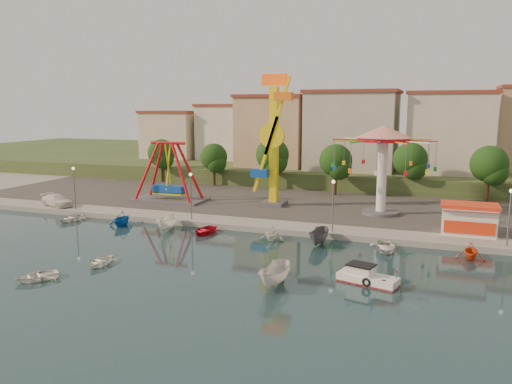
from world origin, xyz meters
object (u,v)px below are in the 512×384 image
at_px(van, 57,200).
at_px(cabin_motorboat, 366,278).
at_px(skiff, 275,275).
at_px(rowboat_a, 100,261).
at_px(kamikaze_tower, 275,143).
at_px(pirate_ship_ride, 168,173).
at_px(wave_swinger, 383,150).

bearing_deg(van, cabin_motorboat, -89.38).
bearing_deg(cabin_motorboat, skiff, -139.24).
distance_m(rowboat_a, van, 25.53).
relative_size(cabin_motorboat, rowboat_a, 1.50).
xyz_separation_m(kamikaze_tower, skiff, (8.67, -26.25, -7.73)).
xyz_separation_m(pirate_ship_ride, skiff, (23.06, -24.65, -3.54)).
distance_m(rowboat_a, skiff, 15.40).
distance_m(pirate_ship_ride, kamikaze_tower, 15.07).
bearing_deg(wave_swinger, cabin_motorboat, -86.16).
bearing_deg(rowboat_a, pirate_ship_ride, 97.84).
bearing_deg(van, skiff, -96.58).
bearing_deg(skiff, van, 158.07).
relative_size(kamikaze_tower, cabin_motorboat, 3.49).
bearing_deg(skiff, kamikaze_tower, 111.82).
height_order(wave_swinger, skiff, wave_swinger).
bearing_deg(kamikaze_tower, cabin_motorboat, -57.35).
xyz_separation_m(pirate_ship_ride, rowboat_a, (7.67, -24.83, -4.07)).
xyz_separation_m(cabin_motorboat, van, (-40.89, 13.50, 0.91)).
bearing_deg(cabin_motorboat, pirate_ship_ride, 158.43).
bearing_deg(cabin_motorboat, wave_swinger, 108.74).
bearing_deg(kamikaze_tower, rowboat_a, -104.26).
distance_m(wave_swinger, van, 41.01).
relative_size(wave_swinger, rowboat_a, 3.68).
distance_m(wave_swinger, rowboat_a, 33.73).
relative_size(skiff, van, 0.88).
height_order(kamikaze_tower, wave_swinger, kamikaze_tower).
height_order(cabin_motorboat, van, van).
distance_m(pirate_ship_ride, wave_swinger, 28.03).
bearing_deg(pirate_ship_ride, wave_swinger, 2.28).
distance_m(skiff, van, 38.41).
distance_m(kamikaze_tower, van, 28.70).
bearing_deg(wave_swinger, kamikaze_tower, 177.86).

